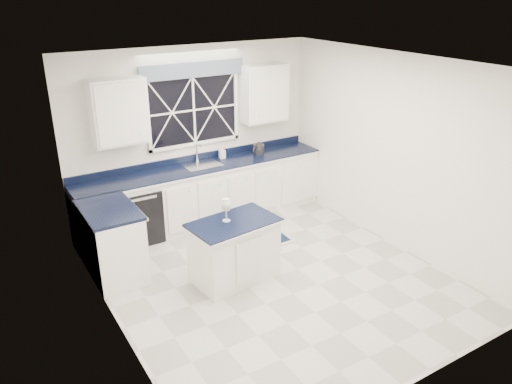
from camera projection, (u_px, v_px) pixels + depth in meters
ground at (273, 277)px, 6.44m from camera, size 4.50×4.50×0.00m
back_wall at (194, 135)px, 7.69m from camera, size 4.00×0.10×2.70m
base_cabinets at (190, 203)px, 7.51m from camera, size 3.99×1.60×0.90m
countertop at (203, 167)px, 7.62m from camera, size 3.98×0.64×0.04m
dishwasher at (137, 213)px, 7.28m from camera, size 0.60×0.58×0.82m
window at (194, 105)px, 7.47m from camera, size 1.65×0.09×1.26m
upper_cabinets at (197, 102)px, 7.34m from camera, size 3.10×0.34×0.90m
faucet at (197, 152)px, 7.70m from camera, size 0.05×0.20×0.30m
island at (234, 250)px, 6.28m from camera, size 1.15×0.77×0.81m
rug at (251, 241)px, 7.34m from camera, size 1.19×0.75×0.02m
kettle at (259, 148)px, 8.10m from camera, size 0.29×0.24×0.22m
wine_glass at (226, 206)px, 6.06m from camera, size 0.12×0.12×0.29m
soap_bottle at (222, 152)px, 7.90m from camera, size 0.10×0.10×0.20m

